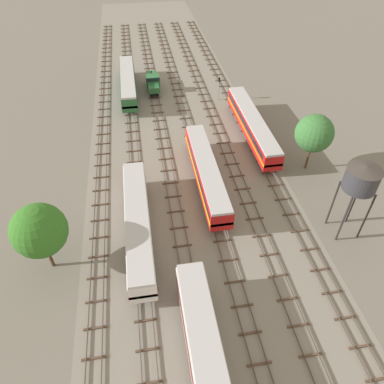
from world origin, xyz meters
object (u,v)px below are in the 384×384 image
(shunter_loco_centre_left_farther, at_px, (153,81))
(diesel_railcar_centre_mid, at_px, (206,171))
(diesel_railcar_left_far, at_px, (128,82))
(diesel_railcar_left_near, at_px, (138,222))
(signal_post_nearest, at_px, (219,85))
(water_tower, at_px, (362,179))
(passenger_coach_right_midfar, at_px, (252,124))
(passenger_coach_centre_left_nearest, at_px, (211,382))

(shunter_loco_centre_left_farther, bearing_deg, diesel_railcar_centre_mid, -81.11)
(diesel_railcar_left_far, bearing_deg, diesel_railcar_left_near, -90.00)
(signal_post_nearest, bearing_deg, water_tower, -78.07)
(diesel_railcar_left_far, height_order, shunter_loco_centre_left_farther, diesel_railcar_left_far)
(diesel_railcar_left_far, bearing_deg, diesel_railcar_centre_mid, -72.21)
(signal_post_nearest, bearing_deg, diesel_railcar_centre_mid, -106.32)
(diesel_railcar_left_near, distance_m, passenger_coach_right_midfar, 27.98)
(passenger_coach_centre_left_nearest, bearing_deg, passenger_coach_right_midfar, 68.79)
(diesel_railcar_left_near, distance_m, shunter_loco_centre_left_farther, 40.60)
(diesel_railcar_left_near, relative_size, water_tower, 2.02)
(diesel_railcar_left_far, bearing_deg, passenger_coach_right_midfar, -44.88)
(signal_post_nearest, bearing_deg, passenger_coach_centre_left_nearest, -103.26)
(diesel_railcar_centre_mid, bearing_deg, water_tower, -36.44)
(passenger_coach_centre_left_nearest, height_order, signal_post_nearest, signal_post_nearest)
(shunter_loco_centre_left_farther, bearing_deg, water_tower, -64.87)
(signal_post_nearest, bearing_deg, passenger_coach_right_midfar, -80.13)
(passenger_coach_centre_left_nearest, bearing_deg, diesel_railcar_left_near, 104.69)
(diesel_railcar_left_near, xyz_separation_m, water_tower, (25.28, -2.95, 5.81))
(passenger_coach_centre_left_nearest, distance_m, diesel_railcar_centre_mid, 27.85)
(passenger_coach_right_midfar, distance_m, water_tower, 23.86)
(diesel_railcar_centre_mid, bearing_deg, signal_post_nearest, 73.68)
(diesel_railcar_left_near, distance_m, diesel_railcar_centre_mid, 13.02)
(passenger_coach_centre_left_nearest, height_order, diesel_railcar_left_near, same)
(passenger_coach_centre_left_nearest, bearing_deg, diesel_railcar_centre_mid, 79.66)
(diesel_railcar_centre_mid, relative_size, passenger_coach_right_midfar, 0.93)
(passenger_coach_centre_left_nearest, relative_size, diesel_railcar_left_near, 1.07)
(passenger_coach_centre_left_nearest, distance_m, water_tower, 26.54)
(shunter_loco_centre_left_farther, bearing_deg, diesel_railcar_left_near, -97.07)
(water_tower, relative_size, signal_post_nearest, 2.14)
(passenger_coach_centre_left_nearest, relative_size, shunter_loco_centre_left_farther, 2.60)
(diesel_railcar_left_far, xyz_separation_m, water_tower, (25.28, -42.43, 5.81))
(passenger_coach_centre_left_nearest, distance_m, diesel_railcar_left_far, 58.75)
(water_tower, height_order, signal_post_nearest, water_tower)
(water_tower, bearing_deg, signal_post_nearest, 101.93)
(diesel_railcar_centre_mid, xyz_separation_m, water_tower, (15.29, -11.29, 5.81))
(diesel_railcar_left_near, bearing_deg, passenger_coach_right_midfar, 44.41)
(passenger_coach_right_midfar, distance_m, diesel_railcar_left_far, 28.21)
(diesel_railcar_centre_mid, bearing_deg, diesel_railcar_left_near, -140.15)
(diesel_railcar_left_near, relative_size, diesel_railcar_centre_mid, 1.00)
(diesel_railcar_centre_mid, relative_size, water_tower, 2.02)
(signal_post_nearest, bearing_deg, shunter_loco_centre_left_farther, 153.06)
(passenger_coach_centre_left_nearest, height_order, diesel_railcar_left_far, same)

